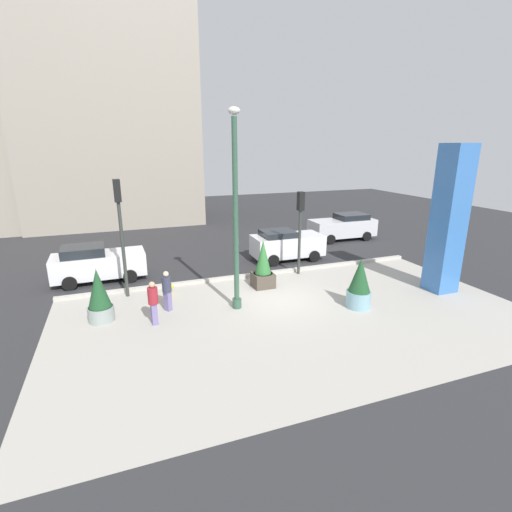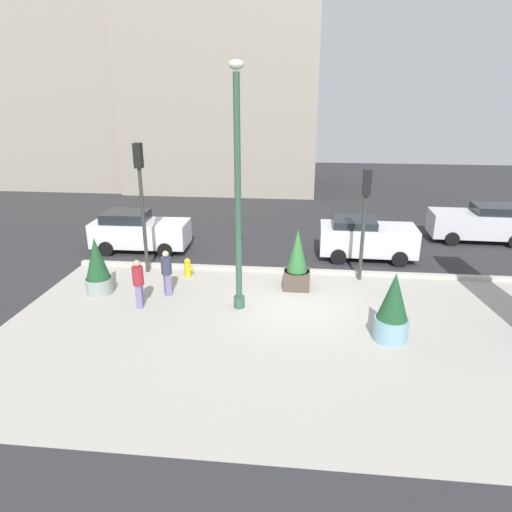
{
  "view_description": "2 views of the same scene",
  "coord_description": "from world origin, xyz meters",
  "px_view_note": "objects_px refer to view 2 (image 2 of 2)",
  "views": [
    {
      "loc": [
        -6.12,
        -13.62,
        6.31
      ],
      "look_at": [
        -1.29,
        -0.61,
        2.22
      ],
      "focal_mm": 26.51,
      "sensor_mm": 36.0,
      "label": 1
    },
    {
      "loc": [
        0.09,
        -13.97,
        6.73
      ],
      "look_at": [
        -1.28,
        -1.33,
        2.23
      ],
      "focal_mm": 32.49,
      "sensor_mm": 36.0,
      "label": 2
    }
  ],
  "objects_px": {
    "traffic_light_far_side": "(365,207)",
    "car_curb_east": "(139,231)",
    "car_passing_lane": "(366,238)",
    "lamp_post": "(238,197)",
    "potted_plant_by_pillar": "(393,309)",
    "fire_hydrant": "(188,268)",
    "car_far_lane": "(481,223)",
    "potted_plant_near_left": "(297,262)",
    "traffic_light_corner": "(141,188)",
    "pedestrian_by_curb": "(167,271)",
    "potted_plant_curbside": "(97,268)",
    "pedestrian_on_sidewalk": "(138,282)"
  },
  "relations": [
    {
      "from": "car_passing_lane",
      "to": "potted_plant_near_left",
      "type": "bearing_deg",
      "value": -128.35
    },
    {
      "from": "car_far_lane",
      "to": "pedestrian_on_sidewalk",
      "type": "relative_size",
      "value": 2.73
    },
    {
      "from": "potted_plant_near_left",
      "to": "car_curb_east",
      "type": "bearing_deg",
      "value": 153.48
    },
    {
      "from": "potted_plant_curbside",
      "to": "car_curb_east",
      "type": "height_order",
      "value": "potted_plant_curbside"
    },
    {
      "from": "car_curb_east",
      "to": "car_far_lane",
      "type": "relative_size",
      "value": 0.94
    },
    {
      "from": "traffic_light_far_side",
      "to": "car_far_lane",
      "type": "distance_m",
      "value": 8.52
    },
    {
      "from": "traffic_light_far_side",
      "to": "potted_plant_curbside",
      "type": "bearing_deg",
      "value": -166.22
    },
    {
      "from": "pedestrian_by_curb",
      "to": "lamp_post",
      "type": "bearing_deg",
      "value": -15.31
    },
    {
      "from": "lamp_post",
      "to": "traffic_light_corner",
      "type": "bearing_deg",
      "value": 145.39
    },
    {
      "from": "traffic_light_far_side",
      "to": "car_far_lane",
      "type": "xyz_separation_m",
      "value": [
        6.17,
        5.54,
        -1.94
      ]
    },
    {
      "from": "lamp_post",
      "to": "potted_plant_near_left",
      "type": "height_order",
      "value": "lamp_post"
    },
    {
      "from": "pedestrian_on_sidewalk",
      "to": "lamp_post",
      "type": "bearing_deg",
      "value": 6.0
    },
    {
      "from": "potted_plant_by_pillar",
      "to": "potted_plant_curbside",
      "type": "height_order",
      "value": "potted_plant_by_pillar"
    },
    {
      "from": "potted_plant_curbside",
      "to": "car_far_lane",
      "type": "height_order",
      "value": "potted_plant_curbside"
    },
    {
      "from": "lamp_post",
      "to": "pedestrian_by_curb",
      "type": "height_order",
      "value": "lamp_post"
    },
    {
      "from": "potted_plant_by_pillar",
      "to": "traffic_light_corner",
      "type": "bearing_deg",
      "value": 152.91
    },
    {
      "from": "lamp_post",
      "to": "car_curb_east",
      "type": "distance_m",
      "value": 8.07
    },
    {
      "from": "potted_plant_near_left",
      "to": "fire_hydrant",
      "type": "xyz_separation_m",
      "value": [
        -4.2,
        0.64,
        -0.62
      ]
    },
    {
      "from": "traffic_light_far_side",
      "to": "potted_plant_near_left",
      "type": "bearing_deg",
      "value": -155.53
    },
    {
      "from": "lamp_post",
      "to": "potted_plant_by_pillar",
      "type": "xyz_separation_m",
      "value": [
        4.61,
        -1.63,
        -2.74
      ]
    },
    {
      "from": "potted_plant_by_pillar",
      "to": "car_passing_lane",
      "type": "height_order",
      "value": "potted_plant_by_pillar"
    },
    {
      "from": "lamp_post",
      "to": "car_curb_east",
      "type": "xyz_separation_m",
      "value": [
        -5.29,
        5.4,
        -2.83
      ]
    },
    {
      "from": "traffic_light_corner",
      "to": "pedestrian_by_curb",
      "type": "height_order",
      "value": "traffic_light_corner"
    },
    {
      "from": "potted_plant_by_pillar",
      "to": "car_curb_east",
      "type": "distance_m",
      "value": 12.14
    },
    {
      "from": "pedestrian_on_sidewalk",
      "to": "traffic_light_corner",
      "type": "bearing_deg",
      "value": 104.54
    },
    {
      "from": "fire_hydrant",
      "to": "car_far_lane",
      "type": "distance_m",
      "value": 14.07
    },
    {
      "from": "traffic_light_far_side",
      "to": "car_curb_east",
      "type": "distance_m",
      "value": 10.01
    },
    {
      "from": "potted_plant_near_left",
      "to": "car_far_lane",
      "type": "bearing_deg",
      "value": 37.78
    },
    {
      "from": "car_curb_east",
      "to": "potted_plant_by_pillar",
      "type": "bearing_deg",
      "value": -35.38
    },
    {
      "from": "lamp_post",
      "to": "car_passing_lane",
      "type": "xyz_separation_m",
      "value": [
        4.69,
        5.44,
        -2.82
      ]
    },
    {
      "from": "potted_plant_curbside",
      "to": "car_passing_lane",
      "type": "distance_m",
      "value": 10.89
    },
    {
      "from": "potted_plant_curbside",
      "to": "pedestrian_on_sidewalk",
      "type": "relative_size",
      "value": 1.23
    },
    {
      "from": "car_passing_lane",
      "to": "lamp_post",
      "type": "bearing_deg",
      "value": -130.76
    },
    {
      "from": "traffic_light_far_side",
      "to": "car_passing_lane",
      "type": "relative_size",
      "value": 1.04
    },
    {
      "from": "potted_plant_curbside",
      "to": "pedestrian_by_curb",
      "type": "height_order",
      "value": "potted_plant_curbside"
    },
    {
      "from": "pedestrian_on_sidewalk",
      "to": "pedestrian_by_curb",
      "type": "height_order",
      "value": "pedestrian_on_sidewalk"
    },
    {
      "from": "potted_plant_by_pillar",
      "to": "car_far_lane",
      "type": "distance_m",
      "value": 11.62
    },
    {
      "from": "potted_plant_curbside",
      "to": "traffic_light_corner",
      "type": "relative_size",
      "value": 0.41
    },
    {
      "from": "lamp_post",
      "to": "pedestrian_on_sidewalk",
      "type": "distance_m",
      "value": 4.3
    },
    {
      "from": "lamp_post",
      "to": "potted_plant_by_pillar",
      "type": "bearing_deg",
      "value": -19.48
    },
    {
      "from": "traffic_light_far_side",
      "to": "car_curb_east",
      "type": "height_order",
      "value": "traffic_light_far_side"
    },
    {
      "from": "potted_plant_near_left",
      "to": "potted_plant_by_pillar",
      "type": "xyz_separation_m",
      "value": [
        2.77,
        -3.47,
        -0.02
      ]
    },
    {
      "from": "potted_plant_near_left",
      "to": "pedestrian_on_sidewalk",
      "type": "distance_m",
      "value": 5.55
    },
    {
      "from": "potted_plant_by_pillar",
      "to": "pedestrian_by_curb",
      "type": "distance_m",
      "value": 7.61
    },
    {
      "from": "car_passing_lane",
      "to": "traffic_light_corner",
      "type": "bearing_deg",
      "value": -163.34
    },
    {
      "from": "car_curb_east",
      "to": "potted_plant_curbside",
      "type": "bearing_deg",
      "value": -87.55
    },
    {
      "from": "potted_plant_near_left",
      "to": "pedestrian_by_curb",
      "type": "distance_m",
      "value": 4.61
    },
    {
      "from": "potted_plant_curbside",
      "to": "car_passing_lane",
      "type": "height_order",
      "value": "potted_plant_curbside"
    },
    {
      "from": "potted_plant_near_left",
      "to": "car_curb_east",
      "type": "height_order",
      "value": "potted_plant_near_left"
    },
    {
      "from": "traffic_light_far_side",
      "to": "pedestrian_by_curb",
      "type": "xyz_separation_m",
      "value": [
        -6.84,
        -2.2,
        -1.93
      ]
    }
  ]
}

